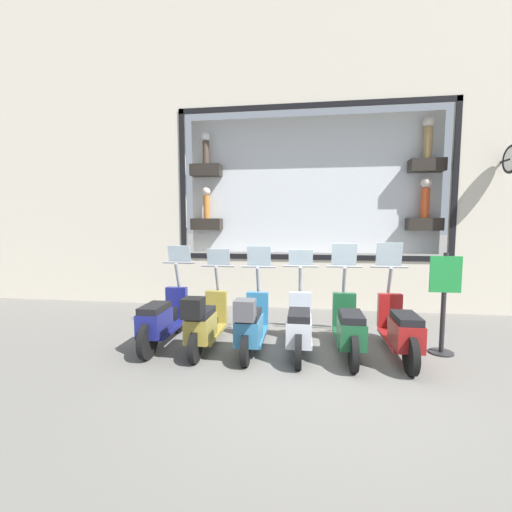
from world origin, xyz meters
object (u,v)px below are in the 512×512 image
(scooter_teal_3, at_px, (251,324))
(shop_sign_post, at_px, (444,300))
(scooter_red_0, at_px, (400,329))
(scooter_silver_2, at_px, (299,326))
(scooter_green_1, at_px, (349,328))
(scooter_olive_4, at_px, (205,322))
(scooter_navy_5, at_px, (162,319))

(scooter_teal_3, xyz_separation_m, shop_sign_post, (0.38, -2.90, 0.37))
(scooter_red_0, distance_m, scooter_silver_2, 1.47)
(scooter_green_1, relative_size, scooter_teal_3, 1.01)
(scooter_green_1, xyz_separation_m, shop_sign_post, (0.31, -1.43, 0.39))
(scooter_red_0, distance_m, shop_sign_post, 0.86)
(scooter_teal_3, distance_m, scooter_olive_4, 0.73)
(scooter_red_0, height_order, scooter_olive_4, scooter_red_0)
(scooter_green_1, bearing_deg, scooter_olive_4, 91.90)
(scooter_navy_5, bearing_deg, scooter_olive_4, -95.78)
(scooter_silver_2, bearing_deg, scooter_green_1, -89.66)
(scooter_olive_4, distance_m, shop_sign_post, 3.67)
(scooter_silver_2, xyz_separation_m, scooter_olive_4, (-0.07, 1.47, 0.03))
(scooter_silver_2, xyz_separation_m, scooter_navy_5, (0.01, 2.20, 0.02))
(scooter_red_0, bearing_deg, scooter_olive_4, 91.46)
(scooter_navy_5, relative_size, shop_sign_post, 1.17)
(shop_sign_post, bearing_deg, scooter_silver_2, 98.16)
(scooter_green_1, distance_m, scooter_olive_4, 2.20)
(scooter_teal_3, bearing_deg, scooter_green_1, -87.20)
(scooter_teal_3, xyz_separation_m, scooter_navy_5, (0.07, 1.47, -0.01))
(scooter_navy_5, bearing_deg, scooter_silver_2, -90.15)
(scooter_teal_3, bearing_deg, scooter_olive_4, 90.09)
(scooter_teal_3, height_order, scooter_olive_4, scooter_teal_3)
(scooter_red_0, relative_size, shop_sign_post, 1.16)
(scooter_red_0, relative_size, scooter_teal_3, 1.01)
(scooter_red_0, relative_size, scooter_olive_4, 1.01)
(scooter_olive_4, distance_m, scooter_navy_5, 0.74)
(scooter_olive_4, relative_size, shop_sign_post, 1.15)
(scooter_green_1, height_order, scooter_olive_4, scooter_green_1)
(scooter_red_0, height_order, scooter_silver_2, scooter_red_0)
(scooter_green_1, relative_size, scooter_olive_4, 1.01)
(scooter_green_1, bearing_deg, scooter_teal_3, 92.80)
(scooter_red_0, xyz_separation_m, scooter_olive_4, (-0.07, 2.93, 0.01))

